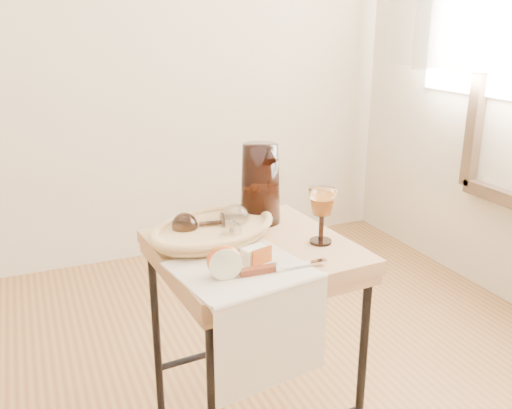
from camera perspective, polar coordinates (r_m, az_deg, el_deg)
name	(u,v)px	position (r m, az deg, el deg)	size (l,w,h in m)	color
side_table	(253,346)	(1.65, -0.28, -14.48)	(0.51, 0.51, 0.64)	brown
tea_towel	(241,269)	(1.35, -1.55, -6.73)	(0.31, 0.28, 0.01)	beige
bread_basket	(214,232)	(1.52, -4.41, -2.89)	(0.34, 0.24, 0.05)	tan
goblet_lying_a	(201,224)	(1.52, -5.71, -2.02)	(0.12, 0.07, 0.07)	#372216
goblet_lying_b	(233,223)	(1.51, -2.35, -1.93)	(0.13, 0.08, 0.08)	white
pitcher	(260,184)	(1.64, 0.44, 2.19)	(0.16, 0.24, 0.28)	black
wine_goblet	(322,216)	(1.49, 6.82, -1.16)	(0.08, 0.08, 0.16)	white
apple_half	(224,261)	(1.29, -3.32, -5.86)	(0.08, 0.04, 0.08)	#B70005
apple_wedge	(254,255)	(1.37, -0.22, -5.25)	(0.06, 0.03, 0.04)	#F3EFC8
table_knife	(281,266)	(1.34, 2.57, -6.41)	(0.22, 0.02, 0.02)	silver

